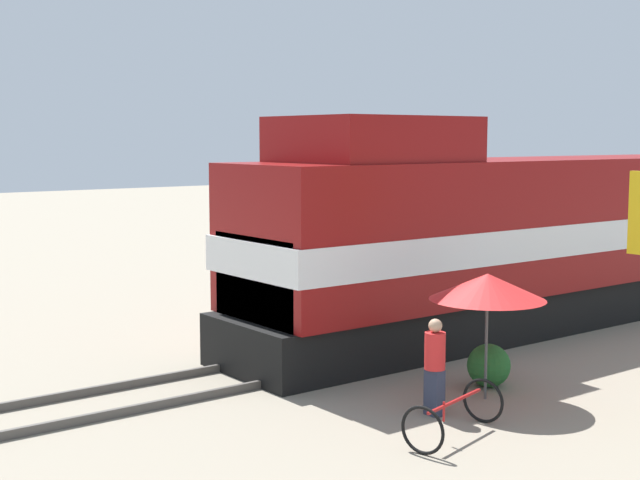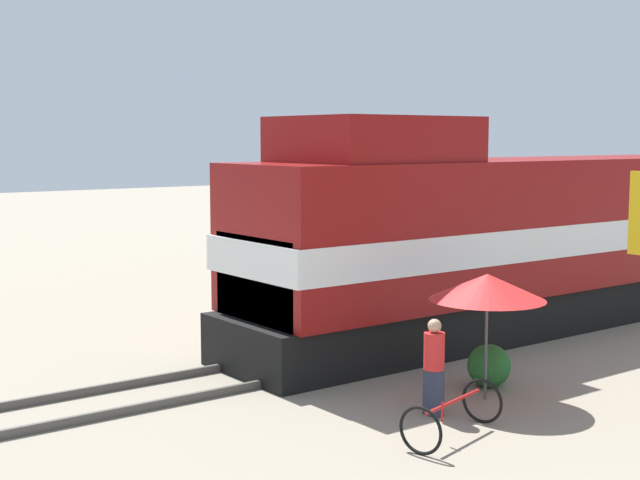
# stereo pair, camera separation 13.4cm
# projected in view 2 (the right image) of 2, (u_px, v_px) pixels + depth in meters

# --- Properties ---
(ground_plane) EXTENTS (120.00, 120.00, 0.00)m
(ground_plane) POSITION_uv_depth(u_px,v_px,m) (341.00, 360.00, 18.08)
(ground_plane) COLOR gray
(rail_near) EXTENTS (0.08, 31.51, 0.15)m
(rail_near) POSITION_uv_depth(u_px,v_px,m) (320.00, 350.00, 18.64)
(rail_near) COLOR #4C4742
(rail_near) RESTS_ON ground_plane
(rail_far) EXTENTS (0.08, 31.51, 0.15)m
(rail_far) POSITION_uv_depth(u_px,v_px,m) (364.00, 364.00, 17.50)
(rail_far) COLOR #4C4742
(rail_far) RESTS_ON ground_plane
(locomotive) EXTENTS (3.14, 16.33, 4.92)m
(locomotive) POSITION_uv_depth(u_px,v_px,m) (517.00, 238.00, 20.97)
(locomotive) COLOR black
(locomotive) RESTS_ON ground_plane
(vendor_umbrella) EXTENTS (2.00, 2.00, 2.20)m
(vendor_umbrella) POSITION_uv_depth(u_px,v_px,m) (487.00, 287.00, 15.15)
(vendor_umbrella) COLOR #4C4C4C
(vendor_umbrella) RESTS_ON ground_plane
(shrub_cluster) EXTENTS (0.79, 0.79, 0.79)m
(shrub_cluster) POSITION_uv_depth(u_px,v_px,m) (489.00, 366.00, 16.10)
(shrub_cluster) COLOR #236028
(shrub_cluster) RESTS_ON ground_plane
(person_bystander) EXTENTS (0.34, 0.34, 1.60)m
(person_bystander) POSITION_uv_depth(u_px,v_px,m) (434.00, 364.00, 14.39)
(person_bystander) COLOR #2D3347
(person_bystander) RESTS_ON ground_plane
(bicycle) EXTENTS (1.17, 1.99, 0.72)m
(bicycle) POSITION_uv_depth(u_px,v_px,m) (453.00, 414.00, 13.36)
(bicycle) COLOR black
(bicycle) RESTS_ON ground_plane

